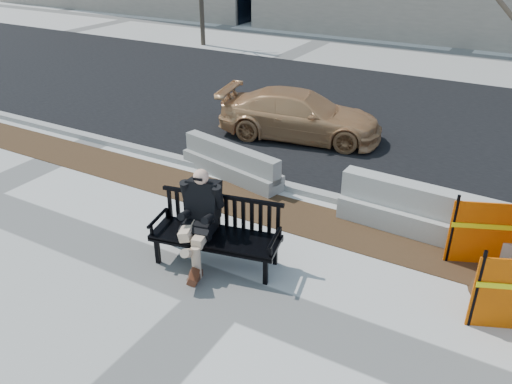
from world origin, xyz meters
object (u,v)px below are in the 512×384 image
at_px(seated_man, 203,258).
at_px(jersey_barrier_left, 232,177).
at_px(jersey_barrier_right, 425,234).
at_px(bench, 217,263).
at_px(sedan, 299,137).
at_px(tree_fence, 509,294).

bearing_deg(seated_man, jersey_barrier_left, 101.25).
distance_m(seated_man, jersey_barrier_right, 4.00).
distance_m(bench, jersey_barrier_right, 3.79).
bearing_deg(seated_man, bench, -11.54).
bearing_deg(jersey_barrier_right, sedan, 143.95).
height_order(tree_fence, sedan, tree_fence).
distance_m(seated_man, jersey_barrier_left, 3.14).
bearing_deg(seated_man, tree_fence, 6.42).
bearing_deg(seated_man, sedan, 87.48).
bearing_deg(jersey_barrier_left, sedan, 97.14).
height_order(tree_fence, jersey_barrier_right, tree_fence).
bearing_deg(sedan, jersey_barrier_left, 163.27).
distance_m(bench, tree_fence, 4.52).
relative_size(seated_man, tree_fence, 0.26).
xyz_separation_m(seated_man, tree_fence, (4.54, 1.51, 0.00)).
distance_m(sedan, jersey_barrier_left, 2.91).
height_order(bench, jersey_barrier_right, bench).
relative_size(bench, tree_fence, 0.34).
xyz_separation_m(bench, tree_fence, (4.26, 1.51, 0.00)).
distance_m(bench, sedan, 5.91).
height_order(seated_man, jersey_barrier_left, seated_man).
distance_m(bench, jersey_barrier_left, 3.26).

